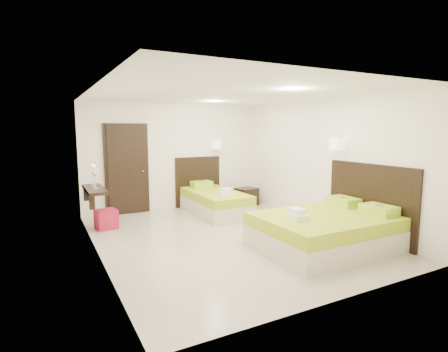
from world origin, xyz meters
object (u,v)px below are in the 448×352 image
bed_single (213,200)px  bed_double (328,229)px  ottoman (106,219)px  nightstand (246,197)px

bed_single → bed_double: size_ratio=0.93×
bed_single → bed_double: 3.18m
bed_double → ottoman: bearing=136.8°
ottoman → nightstand: bearing=8.6°
nightstand → ottoman: size_ratio=1.32×
nightstand → bed_double: bearing=-111.4°
bed_double → nightstand: size_ratio=4.32×
bed_double → nightstand: (0.52, 3.48, -0.10)m
bed_single → nightstand: 1.20m
bed_single → bed_double: bed_double is taller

